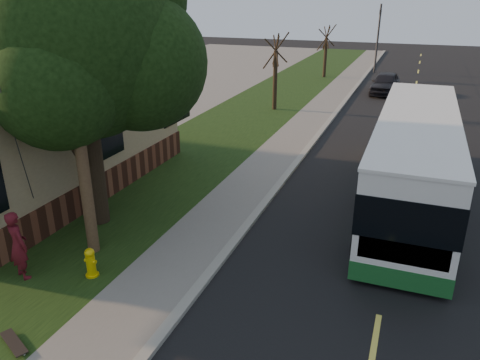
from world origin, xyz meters
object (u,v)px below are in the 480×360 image
(transit_bus, at_px, (414,157))
(distant_car, at_px, (385,83))
(fire_hydrant, at_px, (91,262))
(bare_tree_far, at_px, (326,52))
(bare_tree_near, at_px, (275,73))
(traffic_signal, at_px, (378,34))
(skateboarder, at_px, (18,245))
(dumpster, at_px, (15,171))
(skateboard_spare, at_px, (14,343))
(utility_pole, at_px, (70,76))
(leafy_tree, at_px, (83,43))

(transit_bus, distance_m, distant_car, 18.15)
(fire_hydrant, distance_m, distant_car, 25.69)
(bare_tree_far, height_order, transit_bus, bare_tree_far)
(bare_tree_near, distance_m, traffic_signal, 16.52)
(skateboarder, bearing_deg, bare_tree_near, -72.08)
(transit_bus, height_order, dumpster, transit_bus)
(fire_hydrant, bearing_deg, bare_tree_near, 92.86)
(bare_tree_far, relative_size, skateboarder, 2.36)
(bare_tree_near, height_order, skateboard_spare, bare_tree_near)
(transit_bus, relative_size, skateboard_spare, 11.75)
(bare_tree_near, distance_m, distant_car, 9.26)
(traffic_signal, distance_m, distant_car, 9.21)
(skateboard_spare, bearing_deg, fire_hydrant, 92.26)
(dumpster, height_order, distant_car, distant_car)
(bare_tree_far, bearing_deg, bare_tree_near, -92.39)
(fire_hydrant, relative_size, transit_bus, 0.07)
(utility_pole, bearing_deg, dumpster, 152.58)
(leafy_tree, distance_m, bare_tree_far, 27.56)
(bare_tree_far, distance_m, transit_bus, 23.88)
(leafy_tree, height_order, traffic_signal, leafy_tree)
(bare_tree_far, bearing_deg, traffic_signal, 48.81)
(bare_tree_near, distance_m, skateboard_spare, 20.65)
(fire_hydrant, bearing_deg, utility_pole, 125.38)
(dumpster, bearing_deg, skateboarder, -43.94)
(skateboard_spare, distance_m, distant_car, 28.17)
(fire_hydrant, bearing_deg, traffic_signal, 84.79)
(bare_tree_near, distance_m, bare_tree_far, 12.01)
(bare_tree_near, height_order, skateboarder, bare_tree_near)
(skateboard_spare, height_order, distant_car, distant_car)
(fire_hydrant, height_order, bare_tree_far, bare_tree_far)
(bare_tree_far, bearing_deg, transit_bus, -72.17)
(utility_pole, height_order, bare_tree_near, utility_pole)
(bare_tree_far, xyz_separation_m, dumpster, (-5.65, -26.23, -1.40))
(distant_car, bearing_deg, utility_pole, -99.86)
(leafy_tree, xyz_separation_m, skateboard_spare, (1.67, -5.18, -5.03))
(leafy_tree, bearing_deg, transit_bus, 28.58)
(utility_pole, xyz_separation_m, traffic_signal, (3.81, 33.01, -1.47))
(utility_pole, height_order, traffic_signal, utility_pole)
(dumpster, bearing_deg, fire_hydrant, -31.90)
(fire_hydrant, xyz_separation_m, utility_pole, (-0.71, 0.99, 4.20))
(bare_tree_far, xyz_separation_m, traffic_signal, (3.50, 4.00, 1.16))
(traffic_signal, bearing_deg, skateboarder, -97.59)
(fire_hydrant, bearing_deg, distant_car, 79.55)
(skateboarder, bearing_deg, transit_bus, -117.11)
(bare_tree_near, height_order, distant_car, bare_tree_near)
(transit_bus, bearing_deg, traffic_signal, 98.11)
(dumpster, bearing_deg, transit_bus, 15.10)
(bare_tree_far, height_order, dumpster, bare_tree_far)
(leafy_tree, relative_size, dumpster, 5.39)
(utility_pole, bearing_deg, leafy_tree, 117.60)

